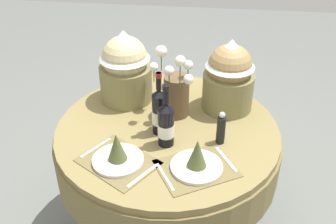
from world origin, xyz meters
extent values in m
cylinder|color=olive|center=(0.00, 0.00, 0.72)|extent=(1.16, 1.16, 0.04)
cylinder|color=olive|center=(0.00, 0.00, 0.60)|extent=(1.19, 1.19, 0.22)
cylinder|color=black|center=(0.00, 0.00, 0.37)|extent=(0.12, 0.12, 0.67)
cylinder|color=black|center=(0.00, 0.00, 0.01)|extent=(0.55, 0.55, 0.03)
cube|color=brown|center=(-0.20, -0.30, 0.75)|extent=(0.43, 0.40, 0.00)
cylinder|color=silver|center=(-0.20, -0.30, 0.76)|extent=(0.24, 0.24, 0.02)
cone|color=#4C562D|center=(-0.20, -0.30, 0.83)|extent=(0.09, 0.09, 0.14)
cube|color=silver|center=(-0.33, -0.21, 0.75)|extent=(0.11, 0.17, 0.00)
cube|color=silver|center=(-0.07, -0.38, 0.75)|extent=(0.12, 0.17, 0.00)
cube|color=brown|center=(0.17, -0.30, 0.75)|extent=(0.42, 0.39, 0.00)
cylinder|color=silver|center=(0.17, -0.30, 0.76)|extent=(0.24, 0.24, 0.02)
cone|color=#4C562D|center=(0.17, -0.30, 0.83)|extent=(0.09, 0.09, 0.14)
cube|color=silver|center=(0.03, -0.38, 0.75)|extent=(0.10, 0.17, 0.00)
cube|color=silver|center=(0.30, -0.22, 0.75)|extent=(0.11, 0.17, 0.00)
cylinder|color=brown|center=(0.03, 0.14, 0.86)|extent=(0.14, 0.14, 0.23)
sphere|color=silver|center=(0.00, 0.08, 1.04)|extent=(0.05, 0.05, 0.05)
cylinder|color=#4C7038|center=(0.00, 0.08, 1.00)|extent=(0.01, 0.01, 0.05)
sphere|color=silver|center=(0.06, 0.04, 1.11)|extent=(0.05, 0.05, 0.05)
cylinder|color=#4C7038|center=(0.06, 0.04, 1.03)|extent=(0.01, 0.01, 0.12)
sphere|color=silver|center=(-0.08, 0.08, 1.06)|extent=(0.05, 0.05, 0.05)
cylinder|color=#4C7038|center=(-0.08, 0.08, 1.01)|extent=(0.01, 0.01, 0.07)
sphere|color=silver|center=(0.10, 0.04, 1.02)|extent=(0.05, 0.05, 0.05)
cylinder|color=#4C7038|center=(0.10, 0.04, 0.99)|extent=(0.01, 0.01, 0.03)
sphere|color=silver|center=(0.09, 0.14, 1.04)|extent=(0.05, 0.05, 0.05)
cylinder|color=#4C7038|center=(0.09, 0.14, 1.00)|extent=(0.01, 0.01, 0.06)
sphere|color=silver|center=(-0.06, 0.20, 1.08)|extent=(0.06, 0.06, 0.06)
cylinder|color=#4C7038|center=(-0.06, 0.20, 1.02)|extent=(0.01, 0.01, 0.09)
cylinder|color=black|center=(0.01, -0.13, 0.84)|extent=(0.08, 0.08, 0.20)
cylinder|color=silver|center=(0.01, -0.13, 0.83)|extent=(0.08, 0.08, 0.07)
cone|color=black|center=(0.01, -0.13, 0.96)|extent=(0.08, 0.08, 0.04)
cylinder|color=black|center=(0.01, -0.13, 1.03)|extent=(0.03, 0.03, 0.10)
cylinder|color=black|center=(0.01, -0.13, 1.06)|extent=(0.03, 0.03, 0.02)
cylinder|color=black|center=(-0.04, -0.04, 0.85)|extent=(0.07, 0.07, 0.22)
cylinder|color=silver|center=(-0.04, -0.04, 0.84)|extent=(0.07, 0.07, 0.07)
cone|color=black|center=(-0.04, -0.04, 0.98)|extent=(0.07, 0.07, 0.03)
cylinder|color=black|center=(-0.04, -0.04, 1.04)|extent=(0.03, 0.03, 0.09)
cylinder|color=maroon|center=(-0.04, -0.04, 1.07)|extent=(0.03, 0.03, 0.02)
cylinder|color=black|center=(0.27, -0.09, 0.82)|extent=(0.04, 0.04, 0.15)
sphere|color=#B7B7BC|center=(0.27, -0.09, 0.91)|extent=(0.03, 0.03, 0.03)
cylinder|color=olive|center=(-0.27, 0.27, 0.85)|extent=(0.30, 0.30, 0.20)
sphere|color=#C6B784|center=(-0.27, 0.27, 1.00)|extent=(0.25, 0.25, 0.25)
cone|color=silver|center=(-0.27, 0.27, 1.08)|extent=(0.28, 0.28, 0.16)
cylinder|color=olive|center=(0.31, 0.24, 0.85)|extent=(0.28, 0.28, 0.21)
sphere|color=#9E7F4C|center=(0.31, 0.24, 1.00)|extent=(0.24, 0.24, 0.24)
cone|color=silver|center=(0.31, 0.24, 1.07)|extent=(0.26, 0.26, 0.15)
camera|label=1|loc=(0.21, -1.73, 2.00)|focal=43.96mm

